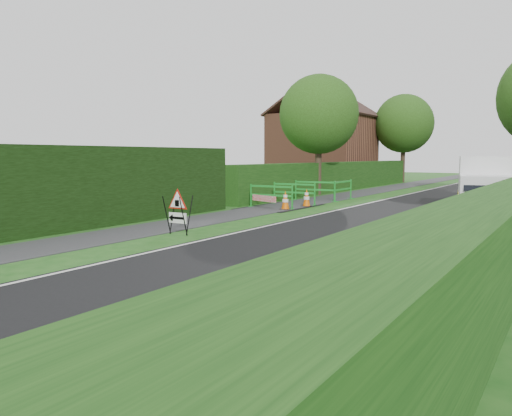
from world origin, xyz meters
The scene contains 21 objects.
ground centered at (0.00, 0.00, 0.00)m, with size 120.00×120.00×0.00m, color #194D16.
road_surface centered at (2.50, 35.00, 0.00)m, with size 6.00×90.00×0.02m, color black.
footpath centered at (-3.00, 35.00, 0.01)m, with size 2.00×90.00×0.02m, color #2D2D30.
hedge_west_near centered at (-5.00, 0.00, 0.00)m, with size 1.10×18.00×2.50m, color black.
hedge_west_far centered at (-5.00, 22.00, 0.00)m, with size 1.00×24.00×1.80m, color #14380F.
house_west centered at (-10.00, 30.00, 2.90)m, with size 7.50×7.40×7.88m.
tree_nw centered at (-4.60, 18.00, 4.48)m, with size 4.40×4.40×6.70m.
tree_fw centered at (-4.60, 34.00, 4.83)m, with size 4.80×4.80×7.24m.
triangle_sign centered at (-1.56, 2.79, 0.76)m, with size 0.78×0.78×1.09m.
works_van centered at (4.63, 13.92, 1.15)m, with size 2.76×5.03×2.18m.
traffic_cone_0 centered at (4.72, 11.53, 0.39)m, with size 0.38×0.38×0.79m.
traffic_cone_1 centered at (4.69, 13.66, 0.39)m, with size 0.38×0.38×0.79m.
traffic_cone_2 centered at (4.82, 15.08, 0.39)m, with size 0.38×0.38×0.79m.
traffic_cone_3 centered at (-2.27, 10.16, 0.39)m, with size 0.38×0.38×0.79m.
traffic_cone_4 centered at (-2.11, 11.72, 0.39)m, with size 0.38×0.38×0.79m.
ped_barrier_0 centered at (-3.06, 10.33, 0.63)m, with size 2.07×0.39×1.00m.
ped_barrier_1 centered at (-3.01, 12.26, 0.63)m, with size 2.08×0.49×1.00m.
ped_barrier_2 centered at (-3.05, 14.44, 0.63)m, with size 2.09×0.56×1.00m.
ped_barrier_3 centered at (-2.01, 15.49, 0.63)m, with size 0.35×2.06×1.00m.
redwhite_plank centered at (-3.09, 9.82, 0.00)m, with size 1.50×0.04×0.25m, color red.
hatchback_car centered at (3.12, 27.13, 0.59)m, with size 1.40×3.47×1.18m, color silver.
Camera 1 is at (7.73, -7.52, 2.20)m, focal length 35.00 mm.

